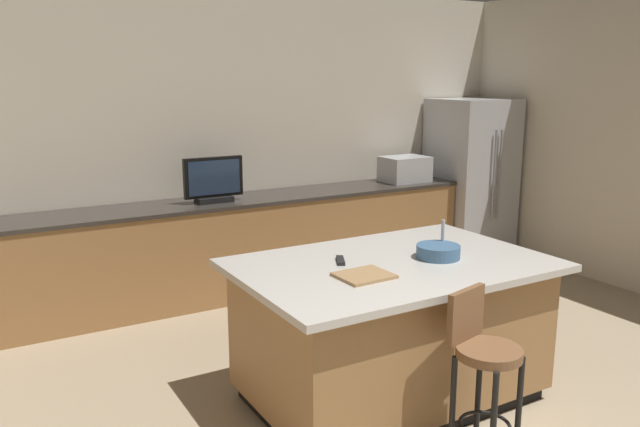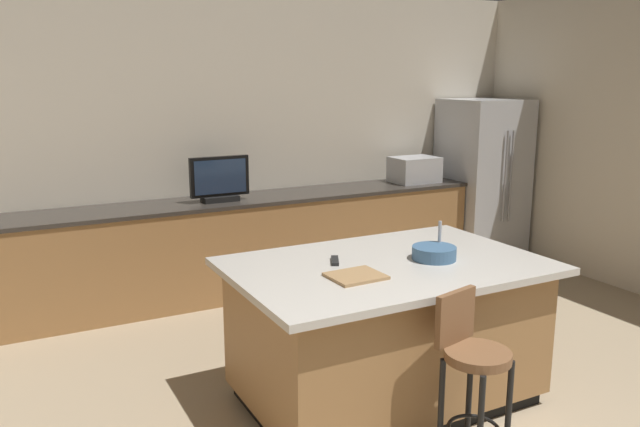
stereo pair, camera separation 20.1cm
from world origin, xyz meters
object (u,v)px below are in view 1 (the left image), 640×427
Objects in this scene: kitchen_island at (391,330)px; refrigerator at (470,178)px; fruit_bowl at (438,252)px; microwave at (405,169)px; cutting_board at (364,275)px; bar_stool_center at (482,364)px; tv_monitor at (214,181)px; tv_remote at (341,260)px.

refrigerator reaches higher than kitchen_island.
microwave is at bearing 56.52° from fruit_bowl.
kitchen_island is 6.35× the size of cutting_board.
bar_stool_center is (-1.91, -3.16, -0.49)m from microwave.
refrigerator is at bearing 43.44° from fruit_bowl.
fruit_bowl is 0.63m from cutting_board.
fruit_bowl reaches higher than cutting_board.
microwave is 2.19m from tv_monitor.
microwave is 3.10m from tv_remote.
bar_stool_center is at bearing -112.69° from fruit_bowl.
refrigerator is at bearing 34.18° from bar_stool_center.
refrigerator is 3.73m from tv_remote.
kitchen_island is 3.51× the size of tv_monitor.
microwave is at bearing 72.37° from tv_remote.
tv_monitor is at bearing 89.04° from cutting_board.
fruit_bowl is 0.91× the size of cutting_board.
tv_monitor is at bearing -178.64° from microwave.
tv_monitor is (-3.07, 0.02, 0.22)m from refrigerator.
cutting_board is at bearing -141.82° from refrigerator.
tv_remote is (-3.06, -2.12, 0.03)m from refrigerator.
cutting_board is (-0.04, -2.46, -0.18)m from tv_monitor.
cutting_board is (-0.31, 0.64, 0.36)m from bar_stool_center.
microwave is (1.90, 2.36, 0.58)m from kitchen_island.
refrigerator reaches higher than bar_stool_center.
tv_monitor reaches higher than microwave.
refrigerator reaches higher than microwave.
refrigerator reaches higher than cutting_board.
cutting_board is at bearing 102.35° from bar_stool_center.
kitchen_island is 0.58m from cutting_board.
refrigerator is at bearing 39.33° from kitchen_island.
microwave is at bearing 1.36° from tv_monitor.
fruit_bowl is at bearing -76.33° from tv_monitor.
tv_monitor reaches higher than kitchen_island.
bar_stool_center is (0.27, -3.11, -0.54)m from tv_monitor.
cutting_board is at bearing -131.50° from microwave.
tv_remote is at bearing 92.15° from bar_stool_center.
cutting_board is (-0.32, -0.16, 0.46)m from kitchen_island.
microwave reaches higher than fruit_bowl.
cutting_board is (-0.62, -0.09, -0.03)m from fruit_bowl.
kitchen_island is 3.99× the size of microwave.
tv_remote is at bearing -134.84° from microwave.
tv_monitor is at bearing 117.21° from tv_remote.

